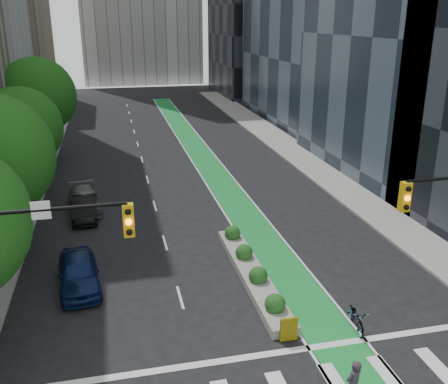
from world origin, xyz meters
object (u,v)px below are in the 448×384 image
median_planter (252,271)px  parked_car_left_mid (85,207)px  bicycle (356,317)px  parked_car_left_near (79,273)px  cyclist (353,384)px  parked_car_left_far (84,200)px

median_planter → parked_car_left_mid: 12.86m
bicycle → parked_car_left_near: parked_car_left_near is taller
cyclist → parked_car_left_far: (-9.09, 20.39, -0.21)m
median_planter → cyclist: cyclist is taller
bicycle → parked_car_left_far: 19.88m
parked_car_left_mid → parked_car_left_far: (-0.09, 1.45, -0.02)m
bicycle → parked_car_left_mid: bearing=136.3°
parked_car_left_mid → bicycle: bearing=-54.3°
cyclist → median_planter: bearing=-106.5°
parked_car_left_near → parked_car_left_far: (-0.09, 10.42, -0.08)m
parked_car_left_near → cyclist: bearing=-53.5°
parked_car_left_near → parked_car_left_mid: bearing=84.4°
parked_car_left_near → parked_car_left_mid: 8.97m
parked_car_left_mid → parked_car_left_far: 1.45m
median_planter → parked_car_left_far: (-8.29, 11.35, 0.32)m
median_planter → parked_car_left_mid: (-8.20, 9.90, 0.34)m
parked_car_left_far → parked_car_left_near: bearing=-96.5°
parked_car_left_far → median_planter: bearing=-60.8°
parked_car_left_mid → parked_car_left_near: bearing=-91.2°
median_planter → parked_car_left_mid: parked_car_left_mid is taller
median_planter → parked_car_left_near: parked_car_left_near is taller
median_planter → parked_car_left_near: bearing=173.5°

